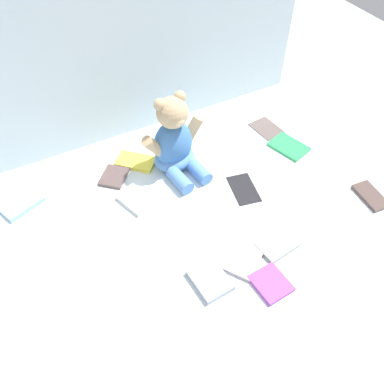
{
  "coord_description": "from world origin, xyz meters",
  "views": [
    {
      "loc": [
        -0.37,
        -0.85,
        1.03
      ],
      "look_at": [
        0.02,
        -0.1,
        0.1
      ],
      "focal_mm": 37.96,
      "sensor_mm": 36.0,
      "label": 1
    }
  ],
  "objects_px": {
    "book_case_4": "(114,177)",
    "book_case_6": "(136,200)",
    "book_case_2": "(242,259)",
    "book_case_9": "(271,284)",
    "book_case_11": "(289,147)",
    "book_case_10": "(136,162)",
    "book_case_3": "(22,205)",
    "book_case_7": "(277,244)",
    "teddy_bear": "(174,143)",
    "book_case_8": "(244,189)",
    "book_case_0": "(266,128)",
    "book_case_1": "(210,280)",
    "book_case_5": "(371,196)"
  },
  "relations": [
    {
      "from": "book_case_9",
      "to": "book_case_10",
      "type": "relative_size",
      "value": 0.74
    },
    {
      "from": "book_case_8",
      "to": "book_case_2",
      "type": "bearing_deg",
      "value": -111.66
    },
    {
      "from": "book_case_11",
      "to": "book_case_4",
      "type": "bearing_deg",
      "value": -30.53
    },
    {
      "from": "teddy_bear",
      "to": "book_case_2",
      "type": "height_order",
      "value": "teddy_bear"
    },
    {
      "from": "book_case_6",
      "to": "book_case_7",
      "type": "height_order",
      "value": "book_case_6"
    },
    {
      "from": "book_case_6",
      "to": "book_case_8",
      "type": "relative_size",
      "value": 0.83
    },
    {
      "from": "book_case_10",
      "to": "book_case_0",
      "type": "bearing_deg",
      "value": 126.86
    },
    {
      "from": "book_case_4",
      "to": "book_case_9",
      "type": "relative_size",
      "value": 0.97
    },
    {
      "from": "book_case_3",
      "to": "book_case_4",
      "type": "relative_size",
      "value": 1.31
    },
    {
      "from": "teddy_bear",
      "to": "book_case_8",
      "type": "relative_size",
      "value": 2.12
    },
    {
      "from": "book_case_6",
      "to": "teddy_bear",
      "type": "bearing_deg",
      "value": 6.98
    },
    {
      "from": "book_case_4",
      "to": "book_case_11",
      "type": "height_order",
      "value": "book_case_4"
    },
    {
      "from": "book_case_0",
      "to": "book_case_10",
      "type": "bearing_deg",
      "value": 167.25
    },
    {
      "from": "book_case_4",
      "to": "book_case_6",
      "type": "xyz_separation_m",
      "value": [
        0.03,
        -0.14,
        0.0
      ]
    },
    {
      "from": "book_case_4",
      "to": "book_case_10",
      "type": "bearing_deg",
      "value": -118.65
    },
    {
      "from": "book_case_2",
      "to": "book_case_5",
      "type": "bearing_deg",
      "value": -123.6
    },
    {
      "from": "book_case_0",
      "to": "book_case_9",
      "type": "distance_m",
      "value": 0.7
    },
    {
      "from": "book_case_8",
      "to": "book_case_4",
      "type": "bearing_deg",
      "value": 157.18
    },
    {
      "from": "teddy_bear",
      "to": "book_case_2",
      "type": "relative_size",
      "value": 2.34
    },
    {
      "from": "book_case_4",
      "to": "book_case_2",
      "type": "bearing_deg",
      "value": 155.17
    },
    {
      "from": "book_case_6",
      "to": "book_case_7",
      "type": "distance_m",
      "value": 0.48
    },
    {
      "from": "book_case_0",
      "to": "book_case_7",
      "type": "bearing_deg",
      "value": -127.94
    },
    {
      "from": "book_case_6",
      "to": "book_case_11",
      "type": "bearing_deg",
      "value": -20.8
    },
    {
      "from": "book_case_0",
      "to": "book_case_8",
      "type": "xyz_separation_m",
      "value": [
        -0.26,
        -0.24,
        0.0
      ]
    },
    {
      "from": "teddy_bear",
      "to": "book_case_1",
      "type": "distance_m",
      "value": 0.5
    },
    {
      "from": "teddy_bear",
      "to": "book_case_7",
      "type": "xyz_separation_m",
      "value": [
        0.12,
        -0.46,
        -0.1
      ]
    },
    {
      "from": "book_case_7",
      "to": "book_case_9",
      "type": "xyz_separation_m",
      "value": [
        -0.1,
        -0.1,
        0.0
      ]
    },
    {
      "from": "book_case_11",
      "to": "book_case_2",
      "type": "bearing_deg",
      "value": 21.91
    },
    {
      "from": "book_case_9",
      "to": "book_case_11",
      "type": "xyz_separation_m",
      "value": [
        0.4,
        0.45,
        -0.0
      ]
    },
    {
      "from": "book_case_2",
      "to": "book_case_9",
      "type": "xyz_separation_m",
      "value": [
        0.03,
        -0.11,
        0.0
      ]
    },
    {
      "from": "teddy_bear",
      "to": "book_case_6",
      "type": "xyz_separation_m",
      "value": [
        -0.2,
        -0.09,
        -0.1
      ]
    },
    {
      "from": "book_case_2",
      "to": "book_case_11",
      "type": "distance_m",
      "value": 0.55
    },
    {
      "from": "book_case_7",
      "to": "book_case_10",
      "type": "height_order",
      "value": "same"
    },
    {
      "from": "book_case_4",
      "to": "book_case_10",
      "type": "xyz_separation_m",
      "value": [
        0.1,
        0.03,
        0.0
      ]
    },
    {
      "from": "teddy_bear",
      "to": "book_case_11",
      "type": "xyz_separation_m",
      "value": [
        0.43,
        -0.12,
        -0.1
      ]
    },
    {
      "from": "book_case_7",
      "to": "book_case_9",
      "type": "distance_m",
      "value": 0.14
    },
    {
      "from": "book_case_0",
      "to": "book_case_5",
      "type": "bearing_deg",
      "value": -84.12
    },
    {
      "from": "book_case_6",
      "to": "book_case_10",
      "type": "xyz_separation_m",
      "value": [
        0.07,
        0.17,
        -0.0
      ]
    },
    {
      "from": "book_case_11",
      "to": "book_case_10",
      "type": "bearing_deg",
      "value": -36.17
    },
    {
      "from": "book_case_2",
      "to": "book_case_4",
      "type": "height_order",
      "value": "same"
    },
    {
      "from": "book_case_2",
      "to": "book_case_4",
      "type": "distance_m",
      "value": 0.55
    },
    {
      "from": "book_case_3",
      "to": "book_case_9",
      "type": "height_order",
      "value": "book_case_3"
    },
    {
      "from": "teddy_bear",
      "to": "book_case_11",
      "type": "distance_m",
      "value": 0.45
    },
    {
      "from": "book_case_9",
      "to": "book_case_5",
      "type": "bearing_deg",
      "value": 9.0
    },
    {
      "from": "book_case_5",
      "to": "book_case_4",
      "type": "bearing_deg",
      "value": -28.38
    },
    {
      "from": "book_case_1",
      "to": "book_case_3",
      "type": "xyz_separation_m",
      "value": [
        -0.41,
        0.54,
        -0.0
      ]
    },
    {
      "from": "book_case_0",
      "to": "book_case_1",
      "type": "height_order",
      "value": "book_case_1"
    },
    {
      "from": "book_case_0",
      "to": "book_case_11",
      "type": "xyz_separation_m",
      "value": [
        0.01,
        -0.13,
        0.0
      ]
    },
    {
      "from": "book_case_3",
      "to": "book_case_11",
      "type": "relative_size",
      "value": 0.95
    },
    {
      "from": "teddy_bear",
      "to": "book_case_10",
      "type": "height_order",
      "value": "teddy_bear"
    }
  ]
}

